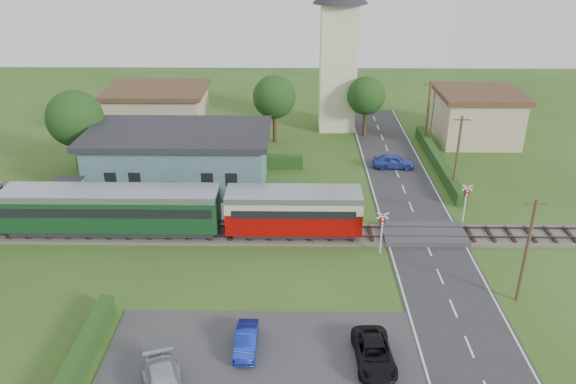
{
  "coord_description": "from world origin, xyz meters",
  "views": [
    {
      "loc": [
        0.27,
        -35.24,
        20.96
      ],
      "look_at": [
        -0.28,
        4.0,
        2.73
      ],
      "focal_mm": 35.0,
      "sensor_mm": 36.0,
      "label": 1
    }
  ],
  "objects_px": {
    "house_east": "(476,115)",
    "car_park_dark": "(374,353)",
    "car_on_road": "(393,161)",
    "car_park_blue": "(246,340)",
    "church_tower": "(339,39)",
    "house_west": "(159,111)",
    "crossing_signal_far": "(466,198)",
    "train": "(69,209)",
    "equipment_hut": "(68,195)",
    "pedestrian_far": "(117,200)",
    "pedestrian_near": "(266,203)",
    "crossing_signal_near": "(382,226)",
    "station_building": "(180,159)"
  },
  "relations": [
    {
      "from": "car_park_blue",
      "to": "pedestrian_far",
      "type": "bearing_deg",
      "value": 126.74
    },
    {
      "from": "crossing_signal_far",
      "to": "train",
      "type": "bearing_deg",
      "value": -175.47
    },
    {
      "from": "crossing_signal_near",
      "to": "car_park_blue",
      "type": "height_order",
      "value": "crossing_signal_near"
    },
    {
      "from": "crossing_signal_near",
      "to": "pedestrian_far",
      "type": "relative_size",
      "value": 2.06
    },
    {
      "from": "church_tower",
      "to": "house_west",
      "type": "distance_m",
      "value": 21.55
    },
    {
      "from": "car_on_road",
      "to": "car_park_blue",
      "type": "height_order",
      "value": "car_on_road"
    },
    {
      "from": "crossing_signal_far",
      "to": "car_park_dark",
      "type": "relative_size",
      "value": 0.77
    },
    {
      "from": "pedestrian_far",
      "to": "crossing_signal_far",
      "type": "bearing_deg",
      "value": -106.36
    },
    {
      "from": "car_on_road",
      "to": "car_park_dark",
      "type": "bearing_deg",
      "value": 171.24
    },
    {
      "from": "equipment_hut",
      "to": "pedestrian_far",
      "type": "relative_size",
      "value": 1.6
    },
    {
      "from": "house_east",
      "to": "car_park_dark",
      "type": "relative_size",
      "value": 2.06
    },
    {
      "from": "equipment_hut",
      "to": "car_park_blue",
      "type": "bearing_deg",
      "value": -45.72
    },
    {
      "from": "house_east",
      "to": "crossing_signal_far",
      "type": "height_order",
      "value": "house_east"
    },
    {
      "from": "house_east",
      "to": "car_park_dark",
      "type": "xyz_separation_m",
      "value": [
        -15.5,
        -35.84,
        -2.12
      ]
    },
    {
      "from": "equipment_hut",
      "to": "car_park_dark",
      "type": "xyz_separation_m",
      "value": [
        22.5,
        -17.04,
        -1.07
      ]
    },
    {
      "from": "train",
      "to": "church_tower",
      "type": "bearing_deg",
      "value": 50.27
    },
    {
      "from": "train",
      "to": "crossing_signal_near",
      "type": "xyz_separation_m",
      "value": [
        23.01,
        -2.41,
        -0.04
      ]
    },
    {
      "from": "car_on_road",
      "to": "station_building",
      "type": "bearing_deg",
      "value": 105.2
    },
    {
      "from": "church_tower",
      "to": "pedestrian_far",
      "type": "distance_m",
      "value": 30.95
    },
    {
      "from": "equipment_hut",
      "to": "station_building",
      "type": "height_order",
      "value": "station_building"
    },
    {
      "from": "house_west",
      "to": "crossing_signal_near",
      "type": "distance_m",
      "value": 33.22
    },
    {
      "from": "pedestrian_far",
      "to": "pedestrian_near",
      "type": "bearing_deg",
      "value": -105.44
    },
    {
      "from": "car_on_road",
      "to": "car_park_blue",
      "type": "distance_m",
      "value": 29.07
    },
    {
      "from": "equipment_hut",
      "to": "station_building",
      "type": "bearing_deg",
      "value": 35.92
    },
    {
      "from": "pedestrian_far",
      "to": "house_east",
      "type": "bearing_deg",
      "value": -75.71
    },
    {
      "from": "crossing_signal_far",
      "to": "car_on_road",
      "type": "height_order",
      "value": "crossing_signal_far"
    },
    {
      "from": "car_park_blue",
      "to": "pedestrian_far",
      "type": "distance_m",
      "value": 20.06
    },
    {
      "from": "house_west",
      "to": "car_park_blue",
      "type": "relative_size",
      "value": 3.25
    },
    {
      "from": "church_tower",
      "to": "crossing_signal_near",
      "type": "xyz_separation_m",
      "value": [
        1.4,
        -28.41,
        -8.08
      ]
    },
    {
      "from": "equipment_hut",
      "to": "church_tower",
      "type": "distance_m",
      "value": 33.48
    },
    {
      "from": "crossing_signal_far",
      "to": "equipment_hut",
      "type": "bearing_deg",
      "value": 178.54
    },
    {
      "from": "house_west",
      "to": "station_building",
      "type": "bearing_deg",
      "value": -70.35
    },
    {
      "from": "crossing_signal_far",
      "to": "house_west",
      "type": "bearing_deg",
      "value": 144.23
    },
    {
      "from": "crossing_signal_far",
      "to": "pedestrian_far",
      "type": "height_order",
      "value": "crossing_signal_far"
    },
    {
      "from": "church_tower",
      "to": "pedestrian_far",
      "type": "height_order",
      "value": "church_tower"
    },
    {
      "from": "house_east",
      "to": "pedestrian_near",
      "type": "height_order",
      "value": "house_east"
    },
    {
      "from": "station_building",
      "to": "pedestrian_near",
      "type": "distance_m",
      "value": 9.94
    },
    {
      "from": "house_west",
      "to": "pedestrian_near",
      "type": "bearing_deg",
      "value": -56.97
    },
    {
      "from": "church_tower",
      "to": "car_park_blue",
      "type": "bearing_deg",
      "value": -100.73
    },
    {
      "from": "pedestrian_near",
      "to": "house_east",
      "type": "bearing_deg",
      "value": -141.14
    },
    {
      "from": "house_west",
      "to": "church_tower",
      "type": "bearing_deg",
      "value": 8.53
    },
    {
      "from": "house_east",
      "to": "car_on_road",
      "type": "height_order",
      "value": "house_east"
    },
    {
      "from": "car_on_road",
      "to": "car_park_blue",
      "type": "bearing_deg",
      "value": 157.47
    },
    {
      "from": "house_west",
      "to": "pedestrian_far",
      "type": "xyz_separation_m",
      "value": [
        0.86,
        -19.61,
        -1.55
      ]
    },
    {
      "from": "house_east",
      "to": "crossing_signal_far",
      "type": "distance_m",
      "value": 20.64
    },
    {
      "from": "car_park_dark",
      "to": "pedestrian_near",
      "type": "bearing_deg",
      "value": 108.57
    },
    {
      "from": "train",
      "to": "pedestrian_near",
      "type": "bearing_deg",
      "value": 12.25
    },
    {
      "from": "station_building",
      "to": "train",
      "type": "bearing_deg",
      "value": -126.31
    },
    {
      "from": "car_park_dark",
      "to": "house_west",
      "type": "bearing_deg",
      "value": 115.25
    },
    {
      "from": "equipment_hut",
      "to": "car_park_blue",
      "type": "xyz_separation_m",
      "value": [
        15.64,
        -16.04,
        -1.12
      ]
    }
  ]
}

